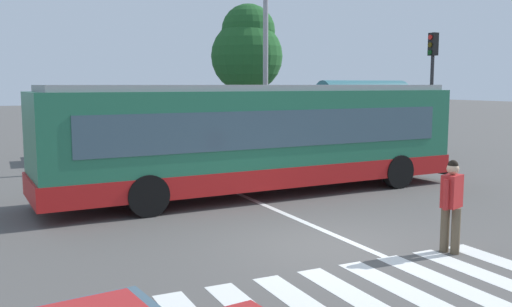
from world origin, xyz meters
TOP-DOWN VIEW (x-y plane):
  - ground_plane at (0.00, 0.00)m, footprint 160.00×160.00m
  - city_transit_bus at (1.01, 5.15)m, footprint 12.31×3.11m
  - pedestrian_crossing_street at (1.71, -1.37)m, footprint 0.55×0.38m
  - parked_car_white at (-2.61, 14.39)m, footprint 1.91×4.52m
  - parked_car_blue at (0.25, 14.84)m, footprint 1.90×4.51m
  - parked_car_teal at (2.78, 14.45)m, footprint 2.16×4.63m
  - traffic_light_far_corner at (10.47, 8.61)m, footprint 0.33×0.32m
  - bus_stop_shelter at (9.42, 11.78)m, footprint 4.34×1.54m
  - twin_arm_street_lamp at (4.14, 10.98)m, footprint 4.33×0.32m
  - background_tree_right at (7.63, 20.21)m, footprint 4.04×4.04m
  - crosswalk_painted_stripes at (-0.72, -2.48)m, footprint 6.14×2.79m
  - lane_center_line at (0.48, 2.00)m, footprint 0.16×24.00m

SIDE VIEW (x-z plane):
  - ground_plane at x=0.00m, z-range 0.00..0.00m
  - lane_center_line at x=0.48m, z-range 0.00..0.01m
  - crosswalk_painted_stripes at x=-0.72m, z-range 0.00..0.01m
  - parked_car_white at x=-2.61m, z-range 0.09..1.44m
  - parked_car_blue at x=0.25m, z-range 0.09..1.44m
  - parked_car_teal at x=2.78m, z-range 0.09..1.44m
  - pedestrian_crossing_street at x=1.71m, z-range 0.11..1.83m
  - city_transit_bus at x=1.01m, z-range 0.06..3.12m
  - bus_stop_shelter at x=9.42m, z-range 0.79..4.04m
  - traffic_light_far_corner at x=10.47m, z-range 0.85..5.98m
  - background_tree_right at x=7.63m, z-range 1.26..8.84m
  - twin_arm_street_lamp at x=4.14m, z-range 1.05..10.97m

